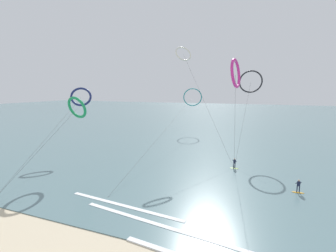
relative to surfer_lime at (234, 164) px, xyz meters
name	(u,v)px	position (x,y,z in m)	size (l,w,h in m)	color
sea_water	(232,116)	(-8.64, 77.57, -0.78)	(400.00, 200.00, 0.08)	slate
surfer_lime	(234,164)	(0.00, 0.00, 0.00)	(1.40, 0.73, 1.70)	#8CC62D
surfer_amber	(298,187)	(8.32, -6.66, 0.00)	(1.40, 0.63, 1.70)	orange
kite_emerald	(77,108)	(-23.35, -8.82, 9.10)	(3.85, 14.89, 11.74)	#199351
kite_magenta	(236,73)	(0.17, -5.88, 13.97)	(1.42, 7.86, 16.75)	#CC288E
kite_charcoal	(251,82)	(1.35, 12.17, 13.38)	(4.73, 13.33, 16.45)	black
kite_navy	(81,97)	(-30.16, 0.08, 10.44)	(8.34, 24.81, 13.20)	navy
kite_ivory	(183,54)	(-11.59, 8.88, 18.94)	(13.54, 10.80, 21.34)	silver
kite_teal	(193,97)	(-15.39, 30.24, 9.56)	(5.71, 48.48, 13.06)	teal
wave_crest_mid	(159,225)	(-4.89, -19.43, -0.76)	(17.90, 0.50, 0.12)	white
wave_crest_far	(124,206)	(-10.02, -17.35, -0.76)	(14.61, 0.50, 0.12)	white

